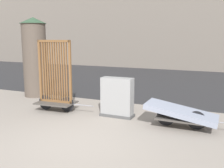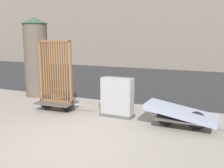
{
  "view_description": "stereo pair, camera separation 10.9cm",
  "coord_description": "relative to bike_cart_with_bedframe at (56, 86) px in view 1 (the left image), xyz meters",
  "views": [
    {
      "loc": [
        2.98,
        -4.64,
        2.31
      ],
      "look_at": [
        0.0,
        2.04,
        1.01
      ],
      "focal_mm": 42.0,
      "sensor_mm": 36.0,
      "label": 1
    },
    {
      "loc": [
        3.08,
        -4.59,
        2.31
      ],
      "look_at": [
        0.0,
        2.04,
        1.01
      ],
      "focal_mm": 42.0,
      "sensor_mm": 36.0,
      "label": 2
    }
  ],
  "objects": [
    {
      "name": "road_strip",
      "position": [
        1.95,
        7.07,
        -0.8
      ],
      "size": [
        56.0,
        10.45,
        0.01
      ],
      "color": "#2D2D30",
      "rests_on": "ground_plane"
    },
    {
      "name": "bike_cart_with_mattress",
      "position": [
        3.91,
        -0.0,
        -0.43
      ],
      "size": [
        2.21,
        0.82,
        0.62
      ],
      "rotation": [
        0.0,
        0.0,
        0.0
      ],
      "color": "#4C4742",
      "rests_on": "ground_plane"
    },
    {
      "name": "utility_cabinet",
      "position": [
        2.01,
        0.23,
        -0.27
      ],
      "size": [
        0.99,
        0.41,
        1.16
      ],
      "color": "#4C4C4C",
      "rests_on": "ground_plane"
    },
    {
      "name": "ground_plane",
      "position": [
        1.95,
        -2.04,
        -0.81
      ],
      "size": [
        60.0,
        60.0,
        0.0
      ],
      "primitive_type": "plane",
      "color": "gray"
    },
    {
      "name": "bike_cart_with_bedframe",
      "position": [
        0.0,
        0.0,
        0.0
      ],
      "size": [
        1.93,
        0.88,
        2.24
      ],
      "rotation": [
        0.0,
        0.0,
        0.08
      ],
      "color": "#4C4742",
      "rests_on": "ground_plane"
    },
    {
      "name": "advertising_column",
      "position": [
        -2.05,
        1.5,
        0.76
      ],
      "size": [
        1.03,
        1.03,
        3.08
      ],
      "color": "brown",
      "rests_on": "ground_plane"
    }
  ]
}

